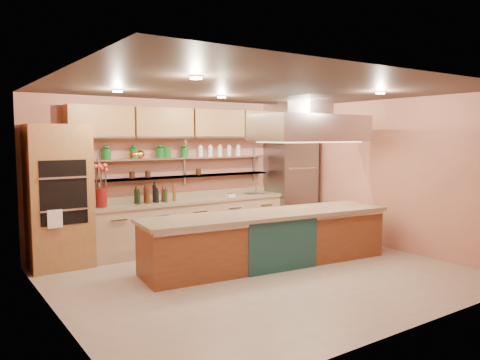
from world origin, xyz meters
TOP-DOWN VIEW (x-y plane):
  - floor at (0.00, 0.00)m, footprint 6.00×5.00m
  - ceiling at (0.00, 0.00)m, footprint 6.00×5.00m
  - wall_back at (0.00, 2.50)m, footprint 6.00×0.04m
  - wall_front at (0.00, -2.50)m, footprint 6.00×0.04m
  - wall_left at (-3.00, 0.00)m, footprint 0.04×5.00m
  - wall_right at (3.00, 0.00)m, footprint 0.04×5.00m
  - oven_stack at (-2.45, 2.18)m, footprint 0.95×0.64m
  - refrigerator at (2.35, 2.14)m, footprint 0.95×0.72m
  - back_counter at (-0.05, 2.20)m, footprint 3.84×0.64m
  - wall_shelf_lower at (-0.05, 2.37)m, footprint 3.60×0.26m
  - wall_shelf_upper at (-0.05, 2.37)m, footprint 3.60×0.26m
  - upper_cabinets at (0.00, 2.32)m, footprint 4.60×0.36m
  - range_hood at (1.31, 0.43)m, footprint 2.00×1.00m
  - ceiling_downlights at (0.00, 0.20)m, footprint 4.00×2.80m
  - island at (0.41, 0.43)m, footprint 4.25×1.35m
  - flower_vase at (-1.78, 2.15)m, footprint 0.22×0.22m
  - oil_bottle_cluster at (-0.80, 2.15)m, footprint 0.84×0.41m
  - kitchen_scale at (0.80, 2.15)m, footprint 0.16×0.13m
  - bar_faucet at (1.49, 2.25)m, footprint 0.03×0.03m
  - copper_kettle at (-1.01, 2.37)m, footprint 0.21×0.21m
  - green_canister at (-0.47, 2.37)m, footprint 0.21×0.21m

SIDE VIEW (x-z plane):
  - floor at x=0.00m, z-range -0.02..0.00m
  - island at x=0.41m, z-range 0.00..0.87m
  - back_counter at x=-0.05m, z-range 0.00..0.93m
  - kitchen_scale at x=0.80m, z-range 0.93..1.02m
  - bar_faucet at x=1.49m, z-range 0.93..1.12m
  - refrigerator at x=2.35m, z-range 0.00..2.10m
  - oil_bottle_cluster at x=-0.80m, z-range 0.93..1.19m
  - flower_vase at x=-1.78m, z-range 0.93..1.25m
  - oven_stack at x=-2.45m, z-range 0.00..2.30m
  - wall_shelf_lower at x=-0.05m, z-range 1.34..1.36m
  - wall_back at x=0.00m, z-range 0.00..2.80m
  - wall_front at x=0.00m, z-range 0.00..2.80m
  - wall_left at x=-3.00m, z-range 0.00..2.80m
  - wall_right at x=3.00m, z-range 0.00..2.80m
  - wall_shelf_upper at x=-0.05m, z-range 1.69..1.71m
  - copper_kettle at x=-1.01m, z-range 1.71..1.87m
  - green_canister at x=-0.47m, z-range 1.71..1.90m
  - range_hood at x=1.31m, z-range 2.02..2.48m
  - upper_cabinets at x=0.00m, z-range 2.08..2.62m
  - ceiling_downlights at x=0.00m, z-range 2.76..2.78m
  - ceiling at x=0.00m, z-range 2.79..2.81m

